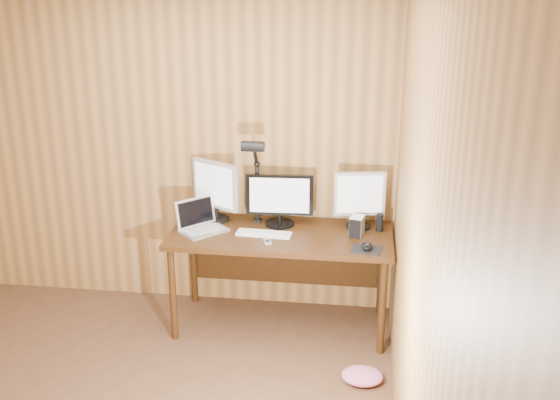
% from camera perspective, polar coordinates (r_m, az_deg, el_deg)
% --- Properties ---
extents(room_shell, '(4.00, 4.00, 4.00)m').
position_cam_1_polar(room_shell, '(3.35, -19.76, -4.43)').
color(room_shell, '#51331F').
rests_on(room_shell, ground).
extents(desk, '(1.60, 0.70, 0.75)m').
position_cam_1_polar(desk, '(4.83, 0.19, -3.91)').
color(desk, '#351D0B').
rests_on(desk, floor).
extents(monitor_center, '(0.50, 0.22, 0.39)m').
position_cam_1_polar(monitor_center, '(4.80, -0.04, 0.05)').
color(monitor_center, black).
rests_on(monitor_center, desk).
extents(monitor_left, '(0.38, 0.23, 0.46)m').
position_cam_1_polar(monitor_left, '(4.90, -5.65, 0.95)').
color(monitor_left, black).
rests_on(monitor_left, desk).
extents(monitor_right, '(0.38, 0.18, 0.42)m').
position_cam_1_polar(monitor_right, '(4.78, 6.93, 0.16)').
color(monitor_right, black).
rests_on(monitor_right, desk).
extents(laptop, '(0.40, 0.40, 0.23)m').
position_cam_1_polar(laptop, '(4.79, -6.95, -1.97)').
color(laptop, silver).
rests_on(laptop, desk).
extents(keyboard, '(0.40, 0.15, 0.02)m').
position_cam_1_polar(keyboard, '(4.69, -1.40, -2.94)').
color(keyboard, white).
rests_on(keyboard, desk).
extents(mousepad, '(0.22, 0.19, 0.00)m').
position_cam_1_polar(mousepad, '(4.49, 7.57, -4.28)').
color(mousepad, black).
rests_on(mousepad, desk).
extents(mouse, '(0.09, 0.13, 0.04)m').
position_cam_1_polar(mouse, '(4.48, 7.59, -4.02)').
color(mouse, black).
rests_on(mouse, mousepad).
extents(hard_drive, '(0.11, 0.15, 0.14)m').
position_cam_1_polar(hard_drive, '(4.68, 6.70, -2.29)').
color(hard_drive, silver).
rests_on(hard_drive, desk).
extents(phone, '(0.07, 0.10, 0.01)m').
position_cam_1_polar(phone, '(4.56, -1.11, -3.65)').
color(phone, silver).
rests_on(phone, desk).
extents(speaker, '(0.05, 0.05, 0.13)m').
position_cam_1_polar(speaker, '(4.79, 8.67, -1.96)').
color(speaker, black).
rests_on(speaker, desk).
extents(desk_lamp, '(0.16, 0.23, 0.71)m').
position_cam_1_polar(desk_lamp, '(4.72, -2.20, 2.69)').
color(desk_lamp, black).
rests_on(desk_lamp, desk).
extents(fabric_pile, '(0.32, 0.29, 0.09)m').
position_cam_1_polar(fabric_pile, '(4.44, 7.17, -14.97)').
color(fabric_pile, '#D56790').
rests_on(fabric_pile, floor).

